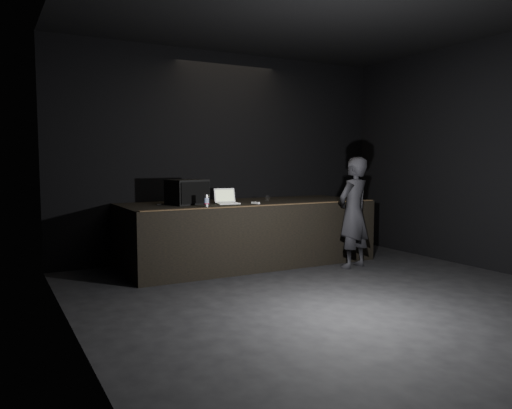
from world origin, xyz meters
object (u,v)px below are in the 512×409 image
object	(u,v)px
person	(353,213)
beer_can	(206,201)
stage_riser	(247,233)
laptop	(226,200)
stage_monitor	(187,192)

from	to	relation	value
person	beer_can	bearing A→B (deg)	-29.28
stage_riser	person	bearing A→B (deg)	-39.18
laptop	beer_can	world-z (taller)	laptop
stage_riser	beer_can	xyz separation A→B (m)	(-0.93, -0.52, 0.59)
stage_riser	stage_monitor	world-z (taller)	stage_monitor
stage_riser	stage_monitor	xyz separation A→B (m)	(-1.02, -0.01, 0.69)
beer_can	person	size ratio (longest dim) A/B	0.10
laptop	person	distance (m)	1.98
beer_can	person	bearing A→B (deg)	-13.70
stage_riser	laptop	world-z (taller)	laptop
person	laptop	bearing A→B (deg)	-43.93
person	stage_riser	bearing A→B (deg)	-54.76
beer_can	person	xyz separation A→B (m)	(2.23, -0.54, -0.23)
laptop	person	world-z (taller)	person
laptop	beer_can	xyz separation A→B (m)	(-0.50, -0.39, 0.03)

